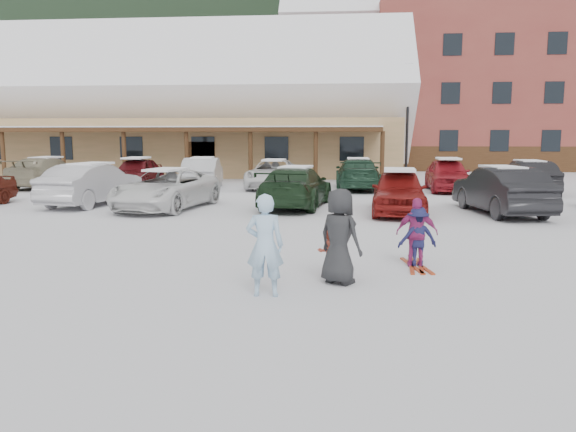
# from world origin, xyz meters

# --- Properties ---
(ground) EXTENTS (160.00, 160.00, 0.00)m
(ground) POSITION_xyz_m (0.00, 0.00, 0.00)
(ground) COLOR silver
(ground) RESTS_ON ground
(forested_hillside) EXTENTS (300.00, 70.00, 38.00)m
(forested_hillside) POSITION_xyz_m (0.00, 85.00, 19.00)
(forested_hillside) COLOR black
(forested_hillside) RESTS_ON ground
(day_lodge) EXTENTS (29.12, 12.50, 10.38)m
(day_lodge) POSITION_xyz_m (-9.00, 27.96, 3.94)
(day_lodge) COLOR tan
(day_lodge) RESTS_ON ground
(alpine_hotel) EXTENTS (31.48, 14.01, 21.48)m
(alpine_hotel) POSITION_xyz_m (14.27, 38.00, 8.63)
(alpine_hotel) COLOR brown
(alpine_hotel) RESTS_ON ground
(lamp_post) EXTENTS (0.50, 0.25, 6.76)m
(lamp_post) POSITION_xyz_m (5.31, 24.50, 3.79)
(lamp_post) COLOR black
(lamp_post) RESTS_ON ground
(conifer_2) EXTENTS (5.28, 5.28, 12.24)m
(conifer_2) POSITION_xyz_m (-30.00, 42.00, 6.83)
(conifer_2) COLOR black
(conifer_2) RESTS_ON ground
(conifer_3) EXTENTS (3.96, 3.96, 9.18)m
(conifer_3) POSITION_xyz_m (6.00, 44.00, 5.12)
(conifer_3) COLOR black
(conifer_3) RESTS_ON ground
(adult_skier) EXTENTS (0.63, 0.43, 1.68)m
(adult_skier) POSITION_xyz_m (0.13, -1.20, 0.84)
(adult_skier) COLOR #A8D0EF
(adult_skier) RESTS_ON ground
(toddler_red) EXTENTS (0.54, 0.50, 0.90)m
(toddler_red) POSITION_xyz_m (1.13, 0.29, 0.45)
(toddler_red) COLOR #BD4532
(toddler_red) RESTS_ON ground
(child_navy) EXTENTS (0.84, 0.58, 1.20)m
(child_navy) POSITION_xyz_m (2.87, 1.10, 0.60)
(child_navy) COLOR #171942
(child_navy) RESTS_ON ground
(skis_child_navy) EXTENTS (0.45, 1.41, 0.03)m
(skis_child_navy) POSITION_xyz_m (2.87, 1.10, 0.01)
(skis_child_navy) COLOR #A93A18
(skis_child_navy) RESTS_ON ground
(child_magenta) EXTENTS (0.83, 0.40, 1.38)m
(child_magenta) POSITION_xyz_m (2.85, 1.10, 0.69)
(child_magenta) COLOR #A82C72
(child_magenta) RESTS_ON ground
(skis_child_magenta) EXTENTS (0.32, 1.41, 0.03)m
(skis_child_magenta) POSITION_xyz_m (2.85, 1.10, 0.01)
(skis_child_magenta) COLOR #A93A18
(skis_child_magenta) RESTS_ON ground
(bystander_dark) EXTENTS (0.98, 0.92, 1.68)m
(bystander_dark) POSITION_xyz_m (1.33, -0.32, 0.84)
(bystander_dark) COLOR #262729
(bystander_dark) RESTS_ON ground
(parked_car_1) EXTENTS (2.39, 4.92, 1.55)m
(parked_car_1) POSITION_xyz_m (-7.88, 10.11, 0.78)
(parked_car_1) COLOR #BBBAC0
(parked_car_1) RESTS_ON ground
(parked_car_2) EXTENTS (3.17, 5.39, 1.41)m
(parked_car_2) POSITION_xyz_m (-4.78, 9.25, 0.70)
(parked_car_2) COLOR white
(parked_car_2) RESTS_ON ground
(parked_car_3) EXTENTS (2.66, 5.26, 1.46)m
(parked_car_3) POSITION_xyz_m (-0.25, 10.12, 0.73)
(parked_car_3) COLOR #1A321C
(parked_car_3) RESTS_ON ground
(parked_car_4) EXTENTS (2.08, 4.45, 1.47)m
(parked_car_4) POSITION_xyz_m (3.29, 8.82, 0.74)
(parked_car_4) COLOR maroon
(parked_car_4) RESTS_ON ground
(parked_car_5) EXTENTS (2.35, 4.93, 1.56)m
(parked_car_5) POSITION_xyz_m (6.65, 9.03, 0.78)
(parked_car_5) COLOR black
(parked_car_5) RESTS_ON ground
(parked_car_7) EXTENTS (2.26, 5.24, 1.50)m
(parked_car_7) POSITION_xyz_m (-13.26, 16.80, 0.75)
(parked_car_7) COLOR gray
(parked_car_7) RESTS_ON ground
(parked_car_8) EXTENTS (1.78, 4.37, 1.49)m
(parked_car_8) POSITION_xyz_m (-8.70, 16.98, 0.74)
(parked_car_8) COLOR #5B1116
(parked_car_8) RESTS_ON ground
(parked_car_9) EXTENTS (2.15, 4.75, 1.51)m
(parked_car_9) POSITION_xyz_m (-5.35, 16.92, 0.76)
(parked_car_9) COLOR silver
(parked_car_9) RESTS_ON ground
(parked_car_10) EXTENTS (2.50, 5.12, 1.40)m
(parked_car_10) POSITION_xyz_m (-1.88, 17.29, 0.70)
(parked_car_10) COLOR white
(parked_car_10) RESTS_ON ground
(parked_car_11) EXTENTS (2.13, 5.15, 1.49)m
(parked_car_11) POSITION_xyz_m (2.18, 17.13, 0.74)
(parked_car_11) COLOR #1E3E2C
(parked_car_11) RESTS_ON ground
(parked_car_12) EXTENTS (2.00, 4.56, 1.53)m
(parked_car_12) POSITION_xyz_m (6.33, 16.67, 0.76)
(parked_car_12) COLOR #A81D28
(parked_car_12) RESTS_ON ground
(parked_car_13) EXTENTS (1.57, 4.41, 1.45)m
(parked_car_13) POSITION_xyz_m (9.86, 16.29, 0.72)
(parked_car_13) COLOR black
(parked_car_13) RESTS_ON ground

